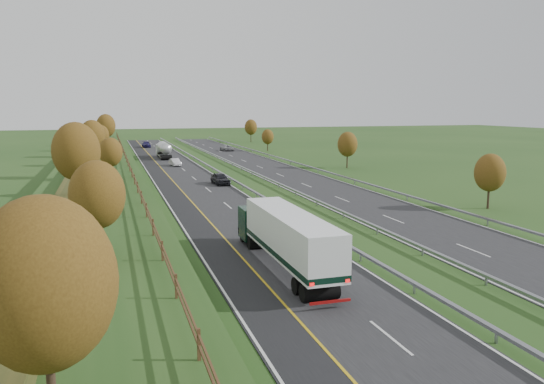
# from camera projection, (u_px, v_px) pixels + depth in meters

# --- Properties ---
(ground) EXTENTS (400.00, 400.00, 0.00)m
(ground) POSITION_uv_depth(u_px,v_px,m) (243.00, 180.00, 80.20)
(ground) COLOR #244518
(ground) RESTS_ON ground
(near_carriageway) EXTENTS (10.50, 200.00, 0.04)m
(near_carriageway) POSITION_uv_depth(u_px,v_px,m) (185.00, 178.00, 82.57)
(near_carriageway) COLOR black
(near_carriageway) RESTS_ON ground
(far_carriageway) EXTENTS (10.50, 200.00, 0.04)m
(far_carriageway) POSITION_uv_depth(u_px,v_px,m) (285.00, 174.00, 87.39)
(far_carriageway) COLOR black
(far_carriageway) RESTS_ON ground
(hard_shoulder) EXTENTS (3.00, 200.00, 0.04)m
(hard_shoulder) POSITION_uv_depth(u_px,v_px,m) (161.00, 179.00, 81.48)
(hard_shoulder) COLOR black
(hard_shoulder) RESTS_ON ground
(lane_markings) EXTENTS (26.75, 200.00, 0.01)m
(lane_markings) POSITION_uv_depth(u_px,v_px,m) (225.00, 176.00, 84.33)
(lane_markings) COLOR silver
(lane_markings) RESTS_ON near_carriageway
(embankment_left) EXTENTS (12.00, 200.00, 2.00)m
(embankment_left) POSITION_uv_depth(u_px,v_px,m) (97.00, 175.00, 78.62)
(embankment_left) COLOR #244518
(embankment_left) RESTS_ON ground
(hedge_left) EXTENTS (2.20, 180.00, 1.10)m
(hedge_left) POSITION_uv_depth(u_px,v_px,m) (82.00, 165.00, 77.79)
(hedge_left) COLOR #2E3616
(hedge_left) RESTS_ON embankment_left
(fence_left) EXTENTS (0.12, 189.06, 1.20)m
(fence_left) POSITION_uv_depth(u_px,v_px,m) (128.00, 163.00, 79.27)
(fence_left) COLOR #422B19
(fence_left) RESTS_ON embankment_left
(median_barrier_near) EXTENTS (0.32, 200.00, 0.71)m
(median_barrier_near) POSITION_uv_depth(u_px,v_px,m) (221.00, 173.00, 84.14)
(median_barrier_near) COLOR gray
(median_barrier_near) RESTS_ON ground
(median_barrier_far) EXTENTS (0.32, 200.00, 0.71)m
(median_barrier_far) POSITION_uv_depth(u_px,v_px,m) (252.00, 172.00, 85.63)
(median_barrier_far) COLOR gray
(median_barrier_far) RESTS_ON ground
(outer_barrier_far) EXTENTS (0.32, 200.00, 0.71)m
(outer_barrier_far) POSITION_uv_depth(u_px,v_px,m) (318.00, 169.00, 88.99)
(outer_barrier_far) COLOR gray
(outer_barrier_far) RESTS_ON ground
(trees_left) EXTENTS (6.64, 164.30, 7.66)m
(trees_left) POSITION_uv_depth(u_px,v_px,m) (97.00, 140.00, 74.70)
(trees_left) COLOR #2D2116
(trees_left) RESTS_ON embankment_left
(trees_far) EXTENTS (8.45, 118.60, 7.12)m
(trees_far) POSITION_uv_depth(u_px,v_px,m) (300.00, 137.00, 118.16)
(trees_far) COLOR #2D2116
(trees_far) RESTS_ON ground
(box_lorry) EXTENTS (2.58, 16.28, 4.06)m
(box_lorry) POSITION_uv_depth(u_px,v_px,m) (285.00, 236.00, 35.76)
(box_lorry) COLOR black
(box_lorry) RESTS_ON near_carriageway
(road_tanker) EXTENTS (2.40, 11.22, 3.46)m
(road_tanker) POSITION_uv_depth(u_px,v_px,m) (164.00, 150.00, 114.40)
(road_tanker) COLOR silver
(road_tanker) RESTS_ON near_carriageway
(car_dark_near) EXTENTS (2.29, 4.97, 1.65)m
(car_dark_near) POSITION_uv_depth(u_px,v_px,m) (220.00, 179.00, 75.49)
(car_dark_near) COLOR black
(car_dark_near) RESTS_ON near_carriageway
(car_silver_mid) EXTENTS (1.99, 4.34, 1.38)m
(car_silver_mid) POSITION_uv_depth(u_px,v_px,m) (175.00, 162.00, 99.09)
(car_silver_mid) COLOR silver
(car_silver_mid) RESTS_ON near_carriageway
(car_small_far) EXTENTS (2.22, 5.37, 1.55)m
(car_small_far) POSITION_uv_depth(u_px,v_px,m) (146.00, 144.00, 144.67)
(car_small_far) COLOR #1B1749
(car_small_far) RESTS_ON near_carriageway
(car_oncoming) EXTENTS (2.89, 5.31, 1.41)m
(car_oncoming) POSITION_uv_depth(u_px,v_px,m) (227.00, 148.00, 133.34)
(car_oncoming) COLOR #A2A2A6
(car_oncoming) RESTS_ON far_carriageway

